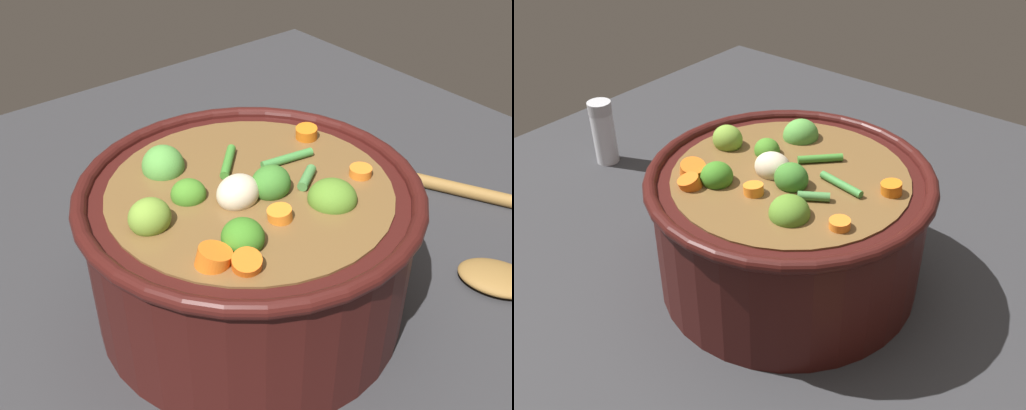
% 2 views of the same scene
% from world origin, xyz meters
% --- Properties ---
extents(ground_plane, '(1.10, 1.10, 0.00)m').
position_xyz_m(ground_plane, '(0.00, 0.00, 0.00)').
color(ground_plane, '#2D2D30').
extents(cooking_pot, '(0.30, 0.30, 0.16)m').
position_xyz_m(cooking_pot, '(0.00, 0.00, 0.07)').
color(cooking_pot, '#38110F').
rests_on(cooking_pot, ground_plane).
extents(wooden_spoon, '(0.24, 0.24, 0.02)m').
position_xyz_m(wooden_spoon, '(-0.27, 0.10, 0.01)').
color(wooden_spoon, olive).
rests_on(wooden_spoon, ground_plane).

